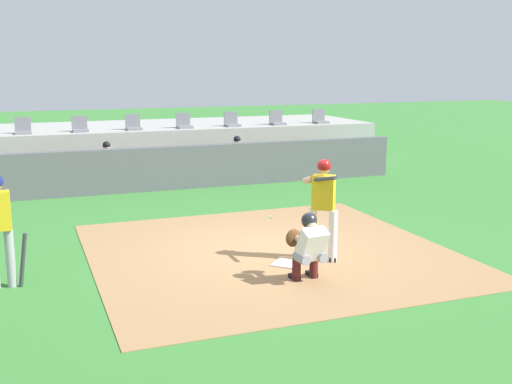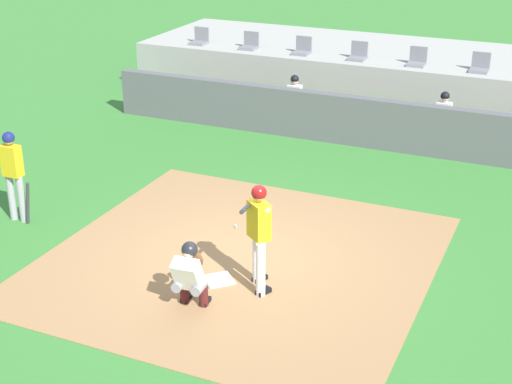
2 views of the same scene
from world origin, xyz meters
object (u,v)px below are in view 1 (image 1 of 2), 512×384
Objects in this scene: stadium_seat_7 at (320,119)px; catcher_crouched at (308,245)px; stadium_seat_1 at (23,129)px; on_deck_batter at (0,224)px; dugout_player_0 at (108,164)px; stadium_seat_5 at (232,122)px; home_plate at (287,263)px; stadium_seat_2 at (80,127)px; dugout_player_1 at (239,157)px; stadium_seat_4 at (184,124)px; stadium_seat_6 at (277,121)px; stadium_seat_3 at (134,126)px; batter_at_plate at (323,203)px.

catcher_crouched is at bearing -117.31° from stadium_seat_7.
on_deck_batter is at bearing -92.83° from stadium_seat_1.
stadium_seat_5 is (4.35, 2.03, 0.86)m from dugout_player_0.
home_plate is 0.25× the size of on_deck_batter.
stadium_seat_5 is (4.88, 0.00, 0.00)m from stadium_seat_2.
stadium_seat_1 reaches higher than dugout_player_1.
stadium_seat_4 reaches higher than on_deck_batter.
catcher_crouched reaches higher than home_plate.
stadium_seat_4 reaches higher than dugout_player_0.
stadium_seat_6 is (4.06, 10.18, 1.51)m from home_plate.
stadium_seat_2 is 1.00× the size of stadium_seat_4.
stadium_seat_1 is at bearing 161.32° from dugout_player_1.
stadium_seat_2 is at bearing 155.16° from dugout_player_1.
stadium_seat_3 and stadium_seat_5 have the same top height.
stadium_seat_3 is 1.00× the size of stadium_seat_5.
dugout_player_1 is at bearing -36.30° from stadium_seat_3.
stadium_seat_1 is at bearing 180.00° from stadium_seat_7.
stadium_seat_4 is (2.73, 2.03, 0.86)m from dugout_player_0.
on_deck_batter is 14.07m from stadium_seat_7.
stadium_seat_5 is 1.00× the size of stadium_seat_6.
dugout_player_1 is (3.87, 0.00, 0.00)m from dugout_player_0.
stadium_seat_6 is at bearing 48.30° from on_deck_batter.
stadium_seat_5 is at bearing 0.00° from stadium_seat_4.
stadium_seat_2 is (-2.44, 10.18, 1.51)m from home_plate.
batter_at_plate is at bearing -72.15° from dugout_player_0.
stadium_seat_1 and stadium_seat_7 have the same top height.
catcher_crouched is at bearing -102.55° from stadium_seat_5.
stadium_seat_7 reaches higher than catcher_crouched.
stadium_seat_3 is at bearing 180.00° from stadium_seat_5.
batter_at_plate is 1.25m from catcher_crouched.
stadium_seat_1 is at bearing 180.00° from stadium_seat_4.
batter_at_plate is 0.93× the size of catcher_crouched.
stadium_seat_4 is at bearing 180.00° from stadium_seat_6.
catcher_crouched is at bearing -110.28° from stadium_seat_6.
stadium_seat_6 reaches higher than batter_at_plate.
stadium_seat_1 is at bearing 87.17° from on_deck_batter.
stadium_seat_5 is at bearing 25.05° from dugout_player_0.
dugout_player_1 is at bearing -135.98° from stadium_seat_6.
stadium_seat_5 and stadium_seat_6 have the same top height.
stadium_seat_7 is (7.60, 2.03, 0.86)m from dugout_player_0.
dugout_player_0 is 3.51m from stadium_seat_4.
batter_at_plate is 3.76× the size of stadium_seat_5.
home_plate is 0.92× the size of stadium_seat_5.
stadium_seat_6 reaches higher than on_deck_batter.
batter_at_plate is at bearing -116.24° from stadium_seat_7.
on_deck_batter is 8.06m from dugout_player_0.
stadium_seat_7 is at bearing 0.00° from stadium_seat_3.
catcher_crouched is at bearing -94.33° from stadium_seat_4.
stadium_seat_6 is at bearing 0.00° from stadium_seat_4.
dugout_player_0 is at bearing 101.82° from catcher_crouched.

